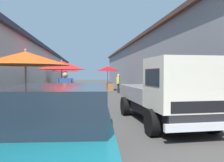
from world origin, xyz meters
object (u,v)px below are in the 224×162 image
object	(u,v)px
fruit_stall_near_left	(65,73)
delivery_truck	(172,94)
fruit_stall_far_right	(62,69)
vendor_in_shade	(65,90)
vendor_by_crates	(118,82)
fruit_stall_far_left	(108,71)
hatchback_car	(60,128)
fruit_stall_mid_lane	(26,66)

from	to	relation	value
fruit_stall_near_left	delivery_truck	size ratio (longest dim) A/B	0.51
fruit_stall_far_right	delivery_truck	size ratio (longest dim) A/B	0.51
vendor_in_shade	vendor_by_crates	bearing A→B (deg)	-20.90
delivery_truck	fruit_stall_far_left	bearing A→B (deg)	1.26
fruit_stall_far_left	delivery_truck	size ratio (longest dim) A/B	0.49
vendor_by_crates	vendor_in_shade	bearing A→B (deg)	159.10
fruit_stall_near_left	hatchback_car	size ratio (longest dim) A/B	0.63
fruit_stall_far_right	fruit_stall_mid_lane	size ratio (longest dim) A/B	0.99
hatchback_car	vendor_in_shade	xyz separation A→B (m)	(5.66, 0.38, 0.25)
fruit_stall_near_left	vendor_in_shade	xyz separation A→B (m)	(-10.71, -0.89, -0.74)
fruit_stall_far_left	fruit_stall_mid_lane	world-z (taller)	fruit_stall_far_left
fruit_stall_near_left	fruit_stall_far_left	xyz separation A→B (m)	(1.63, -3.94, 0.16)
fruit_stall_near_left	fruit_stall_mid_lane	bearing A→B (deg)	179.88
vendor_in_shade	fruit_stall_far_right	bearing A→B (deg)	7.94
fruit_stall_near_left	delivery_truck	world-z (taller)	fruit_stall_near_left
vendor_by_crates	fruit_stall_mid_lane	bearing A→B (deg)	159.29
vendor_by_crates	vendor_in_shade	world-z (taller)	vendor_in_shade
fruit_stall_near_left	fruit_stall_far_right	size ratio (longest dim) A/B	0.99
hatchback_car	delivery_truck	bearing A→B (deg)	-48.61
fruit_stall_near_left	vendor_in_shade	size ratio (longest dim) A/B	1.49
hatchback_car	vendor_by_crates	world-z (taller)	vendor_by_crates
fruit_stall_near_left	fruit_stall_far_right	world-z (taller)	fruit_stall_far_right
fruit_stall_near_left	vendor_by_crates	distance (m)	4.75
fruit_stall_far_left	vendor_in_shade	xyz separation A→B (m)	(-12.34, 3.05, -0.90)
fruit_stall_mid_lane	delivery_truck	size ratio (longest dim) A/B	0.52
vendor_by_crates	vendor_in_shade	distance (m)	10.22
vendor_by_crates	fruit_stall_near_left	bearing A→B (deg)	75.61
fruit_stall_far_right	hatchback_car	distance (m)	8.68
fruit_stall_mid_lane	vendor_in_shade	bearing A→B (deg)	-19.99
fruit_stall_far_left	delivery_truck	xyz separation A→B (m)	(-15.35, -0.34, -0.85)
fruit_stall_far_left	fruit_stall_far_right	size ratio (longest dim) A/B	0.95
fruit_stall_mid_lane	vendor_in_shade	distance (m)	2.83
delivery_truck	vendor_by_crates	size ratio (longest dim) A/B	3.11
fruit_stall_near_left	vendor_by_crates	size ratio (longest dim) A/B	1.57
hatchback_car	vendor_by_crates	xyz separation A→B (m)	(15.21, -3.26, 0.19)
hatchback_car	vendor_by_crates	distance (m)	15.56
fruit_stall_far_left	vendor_in_shade	bearing A→B (deg)	166.12
fruit_stall_mid_lane	delivery_truck	world-z (taller)	fruit_stall_mid_lane
fruit_stall_far_left	hatchback_car	bearing A→B (deg)	171.58
fruit_stall_far_right	delivery_truck	xyz separation A→B (m)	(-5.92, -3.79, -0.85)
fruit_stall_far_right	vendor_by_crates	bearing A→B (deg)	-31.40
fruit_stall_far_left	fruit_stall_mid_lane	bearing A→B (deg)	165.06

